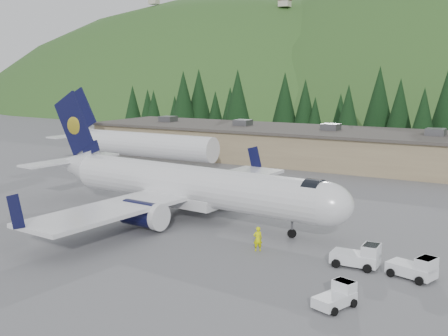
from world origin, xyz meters
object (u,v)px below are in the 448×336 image
second_airliner (133,143)px  terminal_building (299,145)px  baggage_tug_b (416,268)px  airliner (183,185)px  baggage_tug_a (360,256)px  ramp_worker (258,239)px  baggage_tug_c (337,296)px

second_airliner → terminal_building: size_ratio=0.39×
baggage_tug_b → terminal_building: bearing=138.0°
airliner → baggage_tug_a: bearing=-10.9°
ramp_worker → terminal_building: bearing=-114.0°
baggage_tug_b → ramp_worker: ramp_worker is taller
baggage_tug_a → baggage_tug_c: (0.87, -7.33, -0.15)m
baggage_tug_c → terminal_building: bearing=44.0°
baggage_tug_b → airliner: bearing=-177.5°
second_airliner → baggage_tug_b: second_airliner is taller
baggage_tug_a → ramp_worker: 7.89m
airliner → baggage_tug_a: size_ratio=10.51×
baggage_tug_b → terminal_building: 51.06m
second_airliner → terminal_building: 25.55m
baggage_tug_a → terminal_building: bearing=115.6°
baggage_tug_a → ramp_worker: (-7.88, -0.29, 0.18)m
second_airliner → baggage_tug_a: (42.48, -27.21, -2.53)m
terminal_building → ramp_worker: terminal_building is taller
baggage_tug_b → second_airliner: bearing=166.0°
baggage_tug_a → ramp_worker: bearing=-179.9°
ramp_worker → baggage_tug_c: bearing=98.6°
baggage_tug_c → ramp_worker: size_ratio=1.54×
second_airliner → terminal_building: bearing=38.8°
second_airliner → terminal_building: (19.91, 16.00, -0.70)m
baggage_tug_b → terminal_building: size_ratio=0.05×
baggage_tug_a → second_airliner: bearing=145.4°
baggage_tug_a → ramp_worker: ramp_worker is taller
airliner → baggage_tug_c: bearing=-28.0°
second_airliner → baggage_tug_c: second_airliner is taller
second_airliner → ramp_worker: 44.26m
second_airliner → baggage_tug_b: size_ratio=8.08×
baggage_tug_a → baggage_tug_b: 3.92m
baggage_tug_b → baggage_tug_c: bearing=-96.9°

